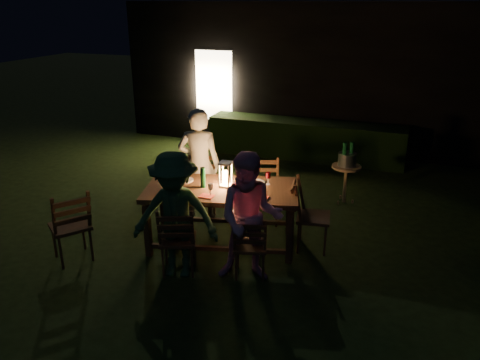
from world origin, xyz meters
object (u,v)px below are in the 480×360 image
(chair_spare, at_px, (72,238))
(side_table, at_px, (346,170))
(chair_near_right, at_px, (250,256))
(person_opp_right, at_px, (250,218))
(bottle_bucket_b, at_px, (351,156))
(chair_end, at_px, (311,227))
(ice_bucket, at_px, (347,159))
(chair_far_left, at_px, (200,200))
(chair_far_right, at_px, (264,203))
(person_opp_left, at_px, (175,216))
(chair_near_left, at_px, (178,251))
(bottle_table, at_px, (203,177))
(person_house_side, at_px, (199,165))
(bottle_bucket_a, at_px, (344,157))
(lantern, at_px, (226,176))
(dining_table, at_px, (222,193))

(chair_spare, xyz_separation_m, side_table, (3.06, 3.14, 0.26))
(chair_spare, bearing_deg, chair_near_right, -42.07)
(person_opp_right, xyz_separation_m, bottle_bucket_b, (0.80, 2.79, 0.00))
(chair_end, bearing_deg, ice_bucket, 164.97)
(chair_far_left, bearing_deg, person_opp_right, 123.68)
(chair_far_right, relative_size, ice_bucket, 3.34)
(chair_end, bearing_deg, person_opp_left, -57.77)
(chair_near_left, distance_m, chair_far_right, 1.83)
(bottle_table, xyz_separation_m, bottle_bucket_b, (1.69, 2.17, -0.18))
(chair_near_right, height_order, ice_bucket, chair_near_right)
(chair_far_left, xyz_separation_m, person_house_side, (-0.01, 0.05, 0.56))
(bottle_bucket_b, bearing_deg, ice_bucket, -141.34)
(chair_near_left, height_order, bottle_table, bottle_table)
(chair_near_right, xyz_separation_m, ice_bucket, (0.76, 2.70, 0.49))
(chair_end, relative_size, ice_bucket, 3.43)
(chair_spare, relative_size, bottle_table, 3.75)
(chair_far_left, bearing_deg, chair_near_left, 94.28)
(person_opp_left, bearing_deg, side_table, 46.84)
(chair_near_right, height_order, person_house_side, person_house_side)
(bottle_bucket_a, bearing_deg, chair_near_left, -118.77)
(person_house_side, distance_m, person_opp_left, 1.64)
(person_house_side, distance_m, ice_bucket, 2.46)
(person_opp_right, bearing_deg, chair_end, 46.55)
(person_opp_left, relative_size, ice_bucket, 5.34)
(chair_near_right, xyz_separation_m, person_house_side, (-1.27, 1.31, 0.61))
(chair_near_left, relative_size, person_house_side, 0.55)
(person_opp_right, relative_size, ice_bucket, 5.39)
(person_house_side, bearing_deg, chair_near_right, 119.55)
(chair_near_left, bearing_deg, chair_far_left, 82.54)
(ice_bucket, bearing_deg, chair_near_right, -105.83)
(chair_end, relative_size, bottle_bucket_b, 3.21)
(lantern, height_order, ice_bucket, lantern)
(bottle_bucket_b, bearing_deg, person_house_side, -145.65)
(chair_far_left, relative_size, chair_spare, 1.00)
(chair_near_left, bearing_deg, lantern, 51.27)
(chair_far_right, xyz_separation_m, lantern, (-0.30, -0.82, 0.70))
(chair_near_right, xyz_separation_m, chair_spare, (-2.30, -0.44, 0.05))
(chair_near_left, height_order, person_opp_left, person_opp_left)
(chair_far_right, relative_size, person_house_side, 0.57)
(chair_near_left, bearing_deg, chair_near_right, -7.39)
(chair_far_right, xyz_separation_m, person_opp_left, (-0.57, -1.79, 0.50))
(chair_end, bearing_deg, chair_near_left, -59.13)
(person_opp_right, distance_m, lantern, 0.98)
(dining_table, bearing_deg, person_opp_right, -61.24)
(person_opp_right, xyz_separation_m, bottle_bucket_a, (0.70, 2.71, 0.00))
(side_table, height_order, ice_bucket, ice_bucket)
(person_opp_left, xyz_separation_m, bottle_bucket_a, (1.57, 2.93, 0.01))
(chair_near_left, height_order, chair_far_left, chair_far_left)
(chair_far_left, distance_m, lantern, 1.12)
(chair_end, relative_size, person_opp_left, 0.64)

